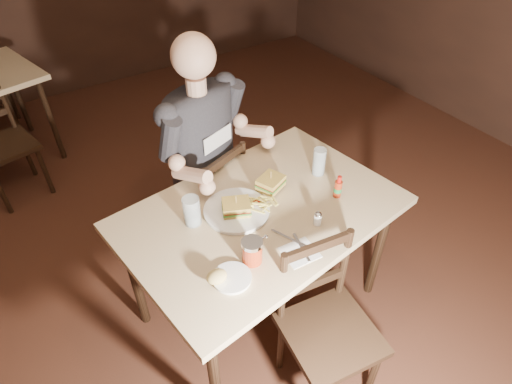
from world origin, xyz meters
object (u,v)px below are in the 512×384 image
main_table (261,221)px  side_plate (232,278)px  chair_far (206,201)px  diner (206,131)px  dinner_plate (237,211)px  glass_left (192,211)px  chair_near (331,334)px  bg_chair_near (3,146)px  syrup_dispenser (252,251)px  glass_right (319,162)px  hot_sauce (338,186)px

main_table → side_plate: size_ratio=9.02×
chair_far → diner: (0.02, -0.05, 0.53)m
dinner_plate → glass_left: glass_left is taller
chair_near → bg_chair_near: size_ratio=0.99×
bg_chair_near → diner: 1.76m
main_table → diner: diner is taller
syrup_dispenser → side_plate: syrup_dispenser is taller
diner → dinner_plate: diner is taller
glass_right → chair_near: bearing=-122.2°
bg_chair_near → hot_sauce: bearing=-68.0°
main_table → syrup_dispenser: bearing=-130.5°
main_table → chair_far: size_ratio=1.71×
main_table → glass_right: bearing=11.1°
main_table → side_plate: (-0.33, -0.29, 0.08)m
side_plate → hot_sauce: bearing=13.3°
side_plate → glass_right: bearing=26.1°
bg_chair_near → dinner_plate: 2.07m
side_plate → glass_left: bearing=87.7°
glass_right → chair_far: bearing=132.2°
hot_sauce → chair_near: bearing=-129.6°
chair_far → glass_left: glass_left is taller
chair_far → glass_right: size_ratio=5.49×
dinner_plate → chair_far: bearing=81.4°
main_table → hot_sauce: (0.38, -0.12, 0.13)m
chair_near → bg_chair_near: bg_chair_near is taller
glass_left → main_table: bearing=-17.9°
bg_chair_near → dinner_plate: bearing=-76.6°
diner → glass_right: size_ratio=6.74×
chair_far → glass_left: size_ratio=5.74×
main_table → diner: size_ratio=1.39×
main_table → chair_far: bearing=93.1°
chair_near → side_plate: chair_near is taller
syrup_dispenser → chair_near: bearing=-63.0°
hot_sauce → side_plate: hot_sauce is taller
dinner_plate → glass_left: size_ratio=2.12×
bg_chair_near → hot_sauce: hot_sauce is taller
dinner_plate → glass_left: (-0.21, 0.05, 0.06)m
chair_far → glass_left: 0.70m
bg_chair_near → main_table: bearing=-74.5°
chair_far → side_plate: (-0.30, -0.86, 0.36)m
dinner_plate → chair_near: bearing=-78.7°
dinner_plate → glass_left: 0.22m
diner → hot_sauce: bearing=-78.6°
chair_far → side_plate: chair_far is taller
chair_near → dinner_plate: 0.71m
glass_left → hot_sauce: size_ratio=1.17×
chair_near → hot_sauce: 0.70m
glass_left → diner: bearing=54.2°
diner → chair_far: bearing=90.0°
chair_near → syrup_dispenser: size_ratio=7.42×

